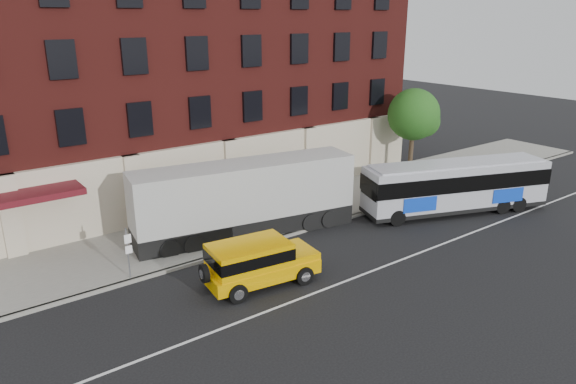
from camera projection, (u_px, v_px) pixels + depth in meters
ground at (369, 280)px, 23.47m from camera, size 120.00×120.00×0.00m
sidewalk at (257, 219)px, 30.30m from camera, size 60.00×6.00×0.15m
kerb at (288, 235)px, 28.02m from camera, size 60.00×0.25×0.15m
lane_line at (361, 275)px, 23.85m from camera, size 60.00×0.12×0.01m
building at (186, 73)px, 33.95m from camera, size 30.00×12.10×15.00m
sign_pole at (128, 251)px, 22.88m from camera, size 0.30×0.20×2.50m
street_tree at (414, 116)px, 36.96m from camera, size 3.60×3.60×6.20m
city_bus at (456, 185)px, 31.03m from camera, size 11.28×6.13×3.06m
yellow_suv at (256, 261)px, 22.69m from camera, size 5.30×2.74×1.98m
shipping_container at (246, 200)px, 27.75m from camera, size 12.03×4.41×3.93m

